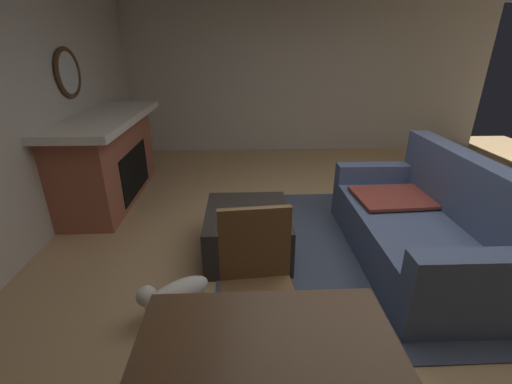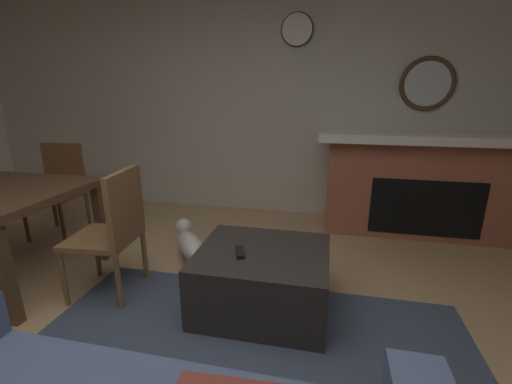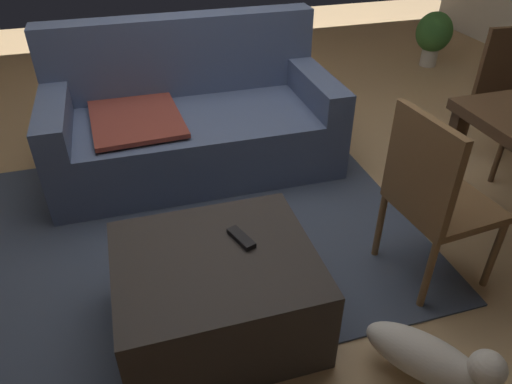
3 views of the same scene
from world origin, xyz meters
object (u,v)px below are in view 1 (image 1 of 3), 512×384
at_px(ottoman_coffee_table, 247,232).
at_px(tv_remote, 256,217).
at_px(round_wall_mirror, 68,73).
at_px(small_dog, 174,294).
at_px(fireplace, 109,157).
at_px(couch, 423,227).
at_px(dining_chair_west, 257,277).

distance_m(ottoman_coffee_table, tv_remote, 0.28).
bearing_deg(round_wall_mirror, small_dog, 33.76).
bearing_deg(fireplace, ottoman_coffee_table, 51.09).
bearing_deg(small_dog, couch, 105.95).
distance_m(couch, tv_remote, 1.47).
bearing_deg(small_dog, fireplace, -151.97).
relative_size(fireplace, ottoman_coffee_table, 2.45).
bearing_deg(ottoman_coffee_table, dining_chair_west, 2.10).
bearing_deg(fireplace, round_wall_mirror, -90.00).
xyz_separation_m(couch, tv_remote, (-0.03, -1.47, 0.11)).
bearing_deg(round_wall_mirror, fireplace, 90.00).
height_order(round_wall_mirror, couch, round_wall_mirror).
height_order(tv_remote, dining_chair_west, dining_chair_west).
bearing_deg(round_wall_mirror, tv_remote, 53.83).
height_order(fireplace, couch, fireplace).
xyz_separation_m(fireplace, tv_remote, (1.48, 1.74, -0.09)).
height_order(fireplace, round_wall_mirror, round_wall_mirror).
bearing_deg(fireplace, couch, 64.76).
bearing_deg(ottoman_coffee_table, round_wall_mirror, -124.55).
xyz_separation_m(ottoman_coffee_table, small_dog, (0.76, -0.54, -0.06)).
relative_size(dining_chair_west, small_dog, 1.83).
height_order(round_wall_mirror, ottoman_coffee_table, round_wall_mirror).
xyz_separation_m(tv_remote, dining_chair_west, (0.93, -0.04, 0.08)).
relative_size(round_wall_mirror, dining_chair_west, 0.59).
distance_m(round_wall_mirror, ottoman_coffee_table, 2.70).
height_order(ottoman_coffee_table, small_dog, ottoman_coffee_table).
height_order(ottoman_coffee_table, tv_remote, tv_remote).
bearing_deg(fireplace, tv_remote, 49.58).
xyz_separation_m(tv_remote, small_dog, (0.63, -0.62, -0.28)).
height_order(fireplace, dining_chair_west, fireplace).
bearing_deg(couch, dining_chair_west, -59.04).
xyz_separation_m(dining_chair_west, small_dog, (-0.31, -0.58, -0.36)).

